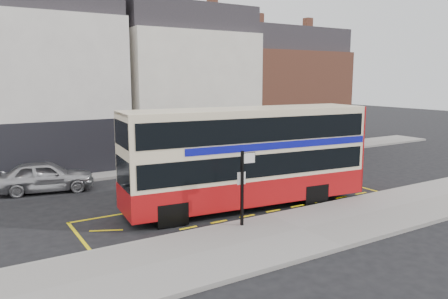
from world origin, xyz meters
TOP-DOWN VIEW (x-y plane):
  - ground at (0.00, 0.00)m, footprint 120.00×120.00m
  - pavement at (0.00, -2.30)m, footprint 40.00×4.00m
  - kerb at (0.00, -0.38)m, footprint 40.00×0.15m
  - far_pavement at (0.00, 11.00)m, footprint 50.00×3.00m
  - road_markings at (0.00, 1.60)m, footprint 14.00×3.40m
  - terrace_left at (-5.50, 14.99)m, footprint 8.00×8.01m
  - terrace_green_shop at (3.50, 14.99)m, footprint 9.00×8.01m
  - terrace_right at (12.50, 14.99)m, footprint 9.00×8.01m
  - double_decker_bus at (0.15, 1.36)m, footprint 10.89×3.58m
  - bus_stop_post at (-1.60, -0.86)m, footprint 0.68×0.16m
  - car_silver at (-6.87, 8.61)m, footprint 4.80×2.71m
  - car_grey at (1.41, 9.47)m, footprint 4.42×1.57m
  - car_white at (6.85, 9.72)m, footprint 5.31×3.16m
  - street_tree_right at (9.49, 12.27)m, footprint 2.15×2.15m

SIDE VIEW (x-z plane):
  - ground at x=0.00m, z-range 0.00..0.00m
  - road_markings at x=0.00m, z-range 0.00..0.01m
  - pavement at x=0.00m, z-range 0.00..0.15m
  - kerb at x=0.00m, z-range 0.00..0.15m
  - far_pavement at x=0.00m, z-range 0.00..0.15m
  - car_white at x=6.85m, z-range 0.00..1.44m
  - car_grey at x=1.41m, z-range 0.00..1.45m
  - car_silver at x=-6.87m, z-range 0.00..1.54m
  - bus_stop_post at x=-1.60m, z-range 0.44..3.23m
  - double_decker_bus at x=0.15m, z-range 0.11..4.38m
  - street_tree_right at x=9.49m, z-range 0.84..5.47m
  - terrace_right at x=12.50m, z-range -0.58..9.72m
  - terrace_green_shop at x=3.50m, z-range -0.58..10.72m
  - terrace_left at x=-5.50m, z-range -0.58..11.22m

